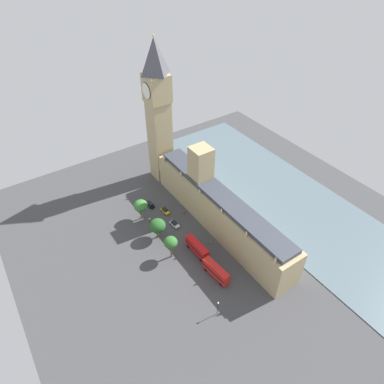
# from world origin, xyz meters

# --- Properties ---
(ground_plane) EXTENTS (140.36, 140.36, 0.00)m
(ground_plane) POSITION_xyz_m (0.00, 0.00, 0.00)
(ground_plane) COLOR #424244
(river_thames) EXTENTS (41.17, 126.32, 0.25)m
(river_thames) POSITION_xyz_m (-33.86, 0.00, 0.12)
(river_thames) COLOR slate
(river_thames) RESTS_ON ground
(parliament_building) EXTENTS (10.88, 70.36, 28.09)m
(parliament_building) POSITION_xyz_m (-1.99, -1.42, 8.33)
(parliament_building) COLOR tan
(parliament_building) RESTS_ON ground
(clock_tower) EXTENTS (9.01, 9.01, 60.17)m
(clock_tower) POSITION_xyz_m (-0.48, -40.17, 31.16)
(clock_tower) COLOR tan
(clock_tower) RESTS_ON ground
(car_black_under_trees) EXTENTS (2.07, 4.59, 1.74)m
(car_black_under_trees) POSITION_xyz_m (14.39, -24.51, 0.89)
(car_black_under_trees) COLOR black
(car_black_under_trees) RESTS_ON ground
(car_yellow_cab_corner) EXTENTS (2.00, 4.23, 1.74)m
(car_yellow_cab_corner) POSITION_xyz_m (11.31, -17.94, 0.89)
(car_yellow_cab_corner) COLOR gold
(car_yellow_cab_corner) RESTS_ON ground
(car_white_opposite_hall) EXTENTS (2.30, 4.48, 1.74)m
(car_white_opposite_hall) POSITION_xyz_m (12.10, -9.52, 0.89)
(car_white_opposite_hall) COLOR silver
(car_white_opposite_hall) RESTS_ON ground
(double_decker_bus_by_river_gate) EXTENTS (2.94, 10.58, 4.75)m
(double_decker_bus_by_river_gate) POSITION_xyz_m (12.64, 6.36, 2.63)
(double_decker_bus_by_river_gate) COLOR red
(double_decker_bus_by_river_gate) RESTS_ON ground
(double_decker_bus_midblock) EXTENTS (3.47, 10.68, 4.75)m
(double_decker_bus_midblock) POSITION_xyz_m (13.24, 17.93, 2.63)
(double_decker_bus_midblock) COLOR red
(double_decker_bus_midblock) RESTS_ON ground
(pedestrian_leading) EXTENTS (0.54, 0.62, 1.50)m
(pedestrian_leading) POSITION_xyz_m (5.52, -12.96, 0.68)
(pedestrian_leading) COLOR maroon
(pedestrian_leading) RESTS_ON ground
(pedestrian_near_tower) EXTENTS (0.64, 0.55, 1.60)m
(pedestrian_near_tower) POSITION_xyz_m (6.31, 5.63, 0.72)
(pedestrian_near_tower) COLOR gray
(pedestrian_near_tower) RESTS_ON ground
(plane_tree_trailing) EXTENTS (5.31, 5.31, 8.76)m
(plane_tree_trailing) POSITION_xyz_m (20.40, -20.10, 6.46)
(plane_tree_trailing) COLOR brown
(plane_tree_trailing) RESTS_ON ground
(plane_tree_kerbside) EXTENTS (5.89, 5.89, 8.25)m
(plane_tree_kerbside) POSITION_xyz_m (20.06, -7.92, 5.72)
(plane_tree_kerbside) COLOR brown
(plane_tree_kerbside) RESTS_ON ground
(plane_tree_far_end) EXTENTS (4.70, 4.70, 9.23)m
(plane_tree_far_end) POSITION_xyz_m (20.97, 2.69, 7.15)
(plane_tree_far_end) COLOR brown
(plane_tree_far_end) RESTS_ON ground
(street_lamp_slot_10) EXTENTS (0.56, 0.56, 5.90)m
(street_lamp_slot_10) POSITION_xyz_m (21.07, 29.04, 4.16)
(street_lamp_slot_10) COLOR black
(street_lamp_slot_10) RESTS_ON ground
(street_lamp_slot_11) EXTENTS (0.56, 0.56, 6.40)m
(street_lamp_slot_11) POSITION_xyz_m (20.89, -12.29, 4.46)
(street_lamp_slot_11) COLOR black
(street_lamp_slot_11) RESTS_ON ground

